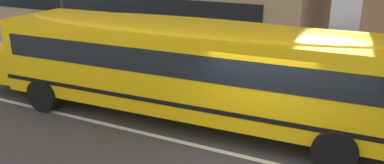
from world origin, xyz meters
TOP-DOWN VIEW (x-y plane):
  - ground_plane at (0.00, 0.00)m, footprint 400.00×400.00m
  - sidewalk_far at (0.00, 7.06)m, footprint 120.00×3.00m
  - lane_centreline at (0.00, 0.00)m, footprint 110.00×0.16m
  - school_bus at (-2.75, 1.38)m, footprint 13.23×3.19m

SIDE VIEW (x-z plane):
  - ground_plane at x=0.00m, z-range 0.00..0.00m
  - lane_centreline at x=0.00m, z-range 0.00..0.01m
  - sidewalk_far at x=0.00m, z-range 0.00..0.01m
  - school_bus at x=-2.75m, z-range 0.28..3.22m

